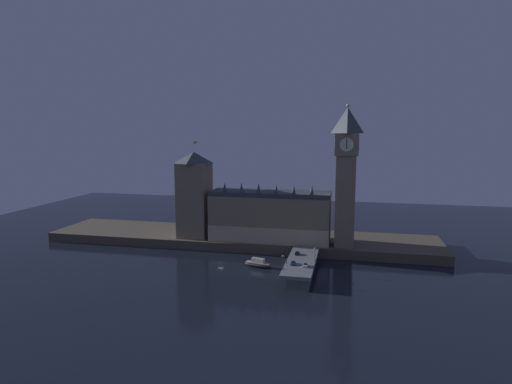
# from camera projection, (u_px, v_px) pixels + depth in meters

# --- Properties ---
(ground_plane) EXTENTS (400.00, 400.00, 0.00)m
(ground_plane) POSITION_uv_depth(u_px,v_px,m) (221.00, 263.00, 208.05)
(ground_plane) COLOR black
(embankment) EXTENTS (220.00, 42.00, 5.03)m
(embankment) POSITION_uv_depth(u_px,v_px,m) (240.00, 238.00, 245.40)
(embankment) COLOR #4C4438
(embankment) RESTS_ON ground_plane
(parliament_hall) EXTENTS (64.08, 21.18, 31.98)m
(parliament_hall) POSITION_uv_depth(u_px,v_px,m) (270.00, 216.00, 231.32)
(parliament_hall) COLOR #7F7056
(parliament_hall) RESTS_ON embankment
(clock_tower) EXTENTS (12.02, 12.13, 72.01)m
(clock_tower) POSITION_uv_depth(u_px,v_px,m) (346.00, 172.00, 215.04)
(clock_tower) COLOR #7F7056
(clock_tower) RESTS_ON embankment
(victoria_tower) EXTENTS (16.62, 16.62, 53.38)m
(victoria_tower) POSITION_uv_depth(u_px,v_px,m) (194.00, 194.00, 237.69)
(victoria_tower) COLOR #7F7056
(victoria_tower) RESTS_ON embankment
(bridge) EXTENTS (12.95, 46.00, 5.69)m
(bridge) POSITION_uv_depth(u_px,v_px,m) (301.00, 263.00, 194.15)
(bridge) COLOR slate
(bridge) RESTS_ON ground_plane
(car_northbound_lead) EXTENTS (2.05, 3.82, 1.45)m
(car_northbound_lead) POSITION_uv_depth(u_px,v_px,m) (297.00, 253.00, 202.41)
(car_northbound_lead) COLOR black
(car_northbound_lead) RESTS_ON bridge
(car_northbound_trail) EXTENTS (1.92, 4.62, 1.35)m
(car_northbound_trail) POSITION_uv_depth(u_px,v_px,m) (293.00, 263.00, 187.51)
(car_northbound_trail) COLOR navy
(car_northbound_trail) RESTS_ON bridge
(car_southbound_lead) EXTENTS (2.08, 4.05, 1.37)m
(car_southbound_lead) POSITION_uv_depth(u_px,v_px,m) (306.00, 265.00, 184.49)
(car_southbound_lead) COLOR silver
(car_southbound_lead) RESTS_ON bridge
(pedestrian_near_rail) EXTENTS (0.38, 0.38, 1.63)m
(pedestrian_near_rail) POSITION_uv_depth(u_px,v_px,m) (286.00, 262.00, 187.92)
(pedestrian_near_rail) COLOR black
(pedestrian_near_rail) RESTS_ON bridge
(street_lamp_near) EXTENTS (1.34, 0.60, 6.26)m
(street_lamp_near) POSITION_uv_depth(u_px,v_px,m) (283.00, 260.00, 180.45)
(street_lamp_near) COLOR #2D3333
(street_lamp_near) RESTS_ON bridge
(street_lamp_mid) EXTENTS (1.34, 0.60, 6.16)m
(street_lamp_mid) POSITION_uv_depth(u_px,v_px,m) (315.00, 253.00, 192.10)
(street_lamp_mid) COLOR #2D3333
(street_lamp_mid) RESTS_ON bridge
(boat_upstream) EXTENTS (14.46, 6.73, 4.27)m
(boat_upstream) POSITION_uv_depth(u_px,v_px,m) (258.00, 264.00, 201.83)
(boat_upstream) COLOR #28282D
(boat_upstream) RESTS_ON ground_plane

